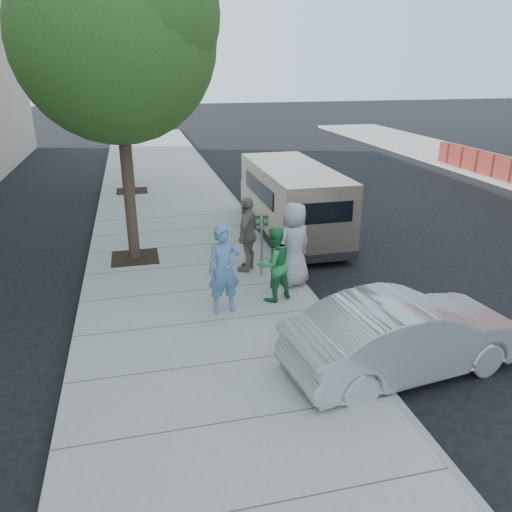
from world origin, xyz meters
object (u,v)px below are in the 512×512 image
object	(u,v)px
person_striped_polo	(248,234)
sedan	(405,335)
tree_far	(122,64)
person_green_shirt	(274,264)
parking_meter	(261,232)
tree_near	(116,32)
van	(291,200)
person_officer	(224,270)
person_gray_shirt	(294,245)

from	to	relation	value
person_striped_polo	sedan	bearing A→B (deg)	51.15
tree_far	person_green_shirt	distance (m)	11.86
tree_far	person_striped_polo	xyz separation A→B (m)	(2.64, -9.09, -3.82)
parking_meter	person_striped_polo	distance (m)	0.50
parking_meter	sedan	distance (m)	4.47
tree_near	person_green_shirt	size ratio (longest dim) A/B	4.64
sedan	person_green_shirt	world-z (taller)	person_green_shirt
parking_meter	van	xyz separation A→B (m)	(1.68, 3.01, -0.10)
parking_meter	person_striped_polo	size ratio (longest dim) A/B	0.81
sedan	parking_meter	bearing A→B (deg)	10.57
person_officer	person_gray_shirt	bearing A→B (deg)	24.31
tree_far	person_green_shirt	size ratio (longest dim) A/B	4.01
tree_far	person_gray_shirt	distance (m)	11.40
tree_near	person_green_shirt	world-z (taller)	tree_near
van	person_striped_polo	world-z (taller)	van
person_striped_polo	van	bearing A→B (deg)	175.48
person_green_shirt	person_gray_shirt	size ratio (longest dim) A/B	0.84
tree_far	person_officer	xyz separation A→B (m)	(1.70, -11.12, -3.83)
tree_near	van	size ratio (longest dim) A/B	1.30
tree_far	parking_meter	world-z (taller)	tree_far
tree_far	sedan	distance (m)	14.97
tree_near	person_gray_shirt	distance (m)	6.19
van	sedan	bearing A→B (deg)	-91.95
tree_near	tree_far	distance (m)	7.63
sedan	person_officer	bearing A→B (deg)	37.07
tree_near	tree_far	world-z (taller)	tree_near
van	person_gray_shirt	distance (m)	3.86
van	person_gray_shirt	world-z (taller)	van
van	sedan	xyz separation A→B (m)	(-0.28, -7.23, -0.45)
van	person_green_shirt	bearing A→B (deg)	-111.58
parking_meter	person_striped_polo	xyz separation A→B (m)	(-0.23, 0.41, -0.16)
sedan	tree_far	bearing A→B (deg)	9.59
sedan	person_gray_shirt	world-z (taller)	person_gray_shirt
person_green_shirt	person_striped_polo	xyz separation A→B (m)	(-0.16, 1.74, 0.11)
sedan	person_striped_polo	world-z (taller)	person_striped_polo
van	tree_near	bearing A→B (deg)	-166.00
tree_near	sedan	bearing A→B (deg)	-55.08
person_officer	person_striped_polo	world-z (taller)	person_striped_polo
parking_meter	sedan	size ratio (longest dim) A/B	0.36
van	tree_far	bearing A→B (deg)	125.36
person_officer	sedan	bearing A→B (deg)	-48.97
tree_far	tree_near	bearing A→B (deg)	-90.00
parking_meter	person_green_shirt	bearing A→B (deg)	-82.64
tree_near	person_green_shirt	xyz separation A→B (m)	(2.81, -3.24, -4.59)
person_gray_shirt	person_striped_polo	world-z (taller)	person_gray_shirt
parking_meter	van	world-z (taller)	van
tree_near	van	world-z (taller)	tree_near
sedan	person_striped_polo	distance (m)	4.92
person_gray_shirt	person_striped_polo	size ratio (longest dim) A/B	1.05
tree_near	sedan	world-z (taller)	tree_near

